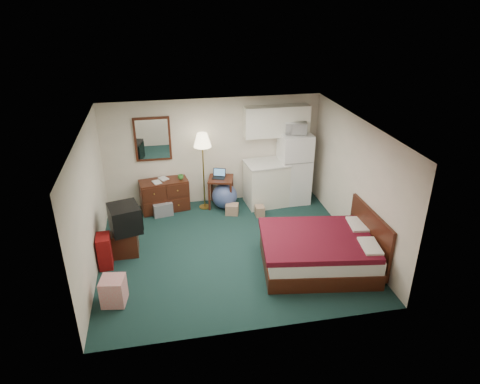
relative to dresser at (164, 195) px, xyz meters
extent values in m
cube|color=black|center=(1.20, -1.98, -0.37)|extent=(5.00, 4.50, 0.01)
cube|color=beige|center=(1.20, -1.98, 2.13)|extent=(5.00, 4.50, 0.01)
cube|color=beige|center=(1.20, 0.27, 0.88)|extent=(5.00, 0.01, 2.50)
cube|color=beige|center=(1.20, -4.23, 0.88)|extent=(5.00, 0.01, 2.50)
cube|color=beige|center=(-1.30, -1.98, 0.88)|extent=(0.01, 4.50, 2.50)
cube|color=beige|center=(3.70, -1.98, 0.88)|extent=(0.01, 4.50, 2.50)
sphere|color=#3D4D81|center=(1.38, -0.17, -0.07)|extent=(0.73, 0.73, 0.59)
imported|color=white|center=(3.05, -0.11, 1.49)|extent=(0.53, 0.37, 0.33)
imported|color=#A57F66|center=(-0.23, -0.12, 0.49)|extent=(0.17, 0.07, 0.24)
imported|color=#A57F66|center=(-0.07, 0.03, 0.49)|extent=(0.17, 0.11, 0.24)
imported|color=#397E30|center=(0.40, 0.00, 0.43)|extent=(0.15, 0.13, 0.13)
camera|label=1|loc=(0.01, -9.04, 4.29)|focal=32.00mm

